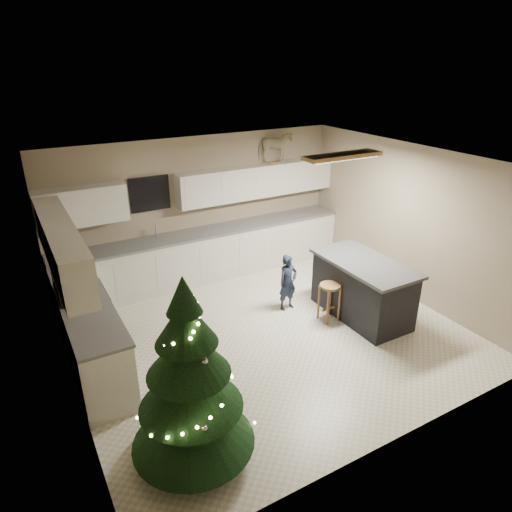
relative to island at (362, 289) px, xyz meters
name	(u,v)px	position (x,y,z in m)	size (l,w,h in m)	color
ground_plane	(267,333)	(-1.59, 0.28, -0.48)	(5.50, 5.50, 0.00)	silver
room_shell	(270,225)	(-1.57, 0.28, 1.27)	(5.52, 5.02, 2.61)	gray
cabinetry	(170,261)	(-2.50, 1.93, 0.28)	(5.50, 3.20, 2.00)	silver
island	(362,289)	(0.00, 0.00, 0.00)	(0.90, 1.70, 0.95)	black
bar_stool	(330,293)	(-0.54, 0.15, -0.01)	(0.32, 0.32, 0.62)	brown
christmas_tree	(190,389)	(-3.44, -1.32, 0.39)	(1.32, 1.28, 2.11)	#3F2816
toddler	(288,282)	(-0.91, 0.77, 0.00)	(0.35, 0.23, 0.95)	#152131
rocking_horse	(275,147)	(-0.07, 2.61, 1.83)	(0.74, 0.55, 0.59)	brown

